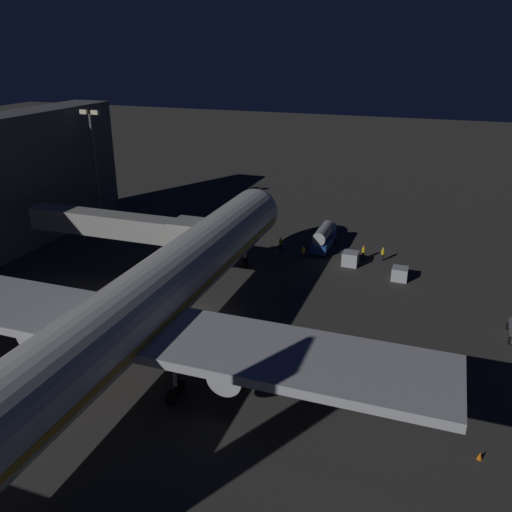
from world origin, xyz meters
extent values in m
plane|color=#383533|center=(0.00, 0.00, 0.00)|extent=(320.00, 320.00, 0.00)
cylinder|color=silver|center=(0.00, 10.64, 5.93)|extent=(5.71, 55.24, 5.71)
sphere|color=silver|center=(0.00, -16.98, 5.93)|extent=(5.60, 5.60, 5.60)
cube|color=gold|center=(0.00, 10.64, 5.50)|extent=(5.77, 53.04, 0.50)
cube|color=black|center=(0.00, -15.27, 6.93)|extent=(3.14, 1.40, 0.90)
cube|color=#B7BABF|center=(0.00, 11.46, 4.93)|extent=(48.58, 7.65, 0.70)
cylinder|color=#B7BABF|center=(-8.46, 10.46, 3.09)|extent=(2.69, 5.38, 2.69)
cylinder|color=black|center=(-8.46, 7.77, 3.09)|extent=(2.29, 0.15, 2.29)
cylinder|color=#B7BABF|center=(8.46, 10.46, 3.09)|extent=(2.69, 5.38, 2.69)
cylinder|color=black|center=(8.46, 7.77, 3.09)|extent=(2.29, 0.15, 2.29)
cylinder|color=#B7BABF|center=(0.00, -13.48, 2.44)|extent=(0.28, 0.28, 2.47)
cylinder|color=black|center=(0.00, -13.48, 0.60)|extent=(0.45, 1.20, 1.20)
cylinder|color=#B7BABF|center=(-4.20, 12.46, 2.44)|extent=(0.28, 0.28, 2.47)
cylinder|color=black|center=(-4.20, 11.81, 0.60)|extent=(0.45, 1.20, 1.20)
cylinder|color=black|center=(-4.20, 13.11, 0.60)|extent=(0.45, 1.20, 1.20)
cylinder|color=#B7BABF|center=(4.20, 12.46, 2.44)|extent=(0.28, 0.28, 2.47)
cylinder|color=black|center=(4.20, 11.81, 0.60)|extent=(0.45, 1.20, 1.20)
cylinder|color=black|center=(4.20, 13.11, 0.60)|extent=(0.45, 1.20, 1.20)
cube|color=#9E9E99|center=(14.13, -6.85, 5.93)|extent=(20.05, 2.60, 2.50)
cube|color=#9E9E99|center=(4.10, -6.85, 5.93)|extent=(3.20, 3.40, 3.00)
cube|color=black|center=(2.70, -6.85, 5.93)|extent=(0.70, 3.20, 2.70)
cylinder|color=#B7BABF|center=(5.10, -6.85, 2.34)|extent=(0.56, 0.56, 4.68)
cylinder|color=black|center=(4.50, -6.85, 0.30)|extent=(0.25, 0.60, 0.60)
cylinder|color=black|center=(5.70, -6.85, 0.30)|extent=(0.25, 0.60, 0.60)
cylinder|color=#59595E|center=(25.50, -20.98, 8.06)|extent=(0.40, 0.40, 16.11)
cube|color=#F9EFC6|center=(24.60, -20.98, 16.36)|extent=(1.10, 0.50, 0.60)
cube|color=#F9EFC6|center=(26.40, -20.98, 16.36)|extent=(1.10, 0.50, 0.60)
cube|color=#234C9E|center=(-7.51, -22.61, 0.90)|extent=(2.10, 6.62, 1.10)
cylinder|color=#B7BABF|center=(-7.51, -22.41, 2.30)|extent=(1.70, 5.63, 1.70)
cube|color=#234C9E|center=(-7.51, -25.02, 2.00)|extent=(1.89, 1.80, 1.10)
cylinder|color=black|center=(-8.62, -24.92, 0.35)|extent=(0.24, 0.70, 0.70)
cylinder|color=black|center=(-6.40, -24.92, 0.35)|extent=(0.24, 0.70, 0.70)
cylinder|color=black|center=(-8.62, -20.29, 0.35)|extent=(0.24, 0.70, 0.70)
cylinder|color=black|center=(-6.40, -20.29, 0.35)|extent=(0.24, 0.70, 0.70)
cylinder|color=black|center=(-28.76, -7.61, 0.35)|extent=(0.24, 0.70, 0.70)
cylinder|color=black|center=(-28.76, -4.80, 0.35)|extent=(0.24, 0.70, 0.70)
cube|color=#B7BABF|center=(-17.95, -15.82, 0.75)|extent=(1.76, 1.73, 1.50)
cube|color=#B7BABF|center=(-11.86, -18.29, 0.84)|extent=(1.86, 1.88, 1.67)
cylinder|color=black|center=(-6.03, -17.89, 0.47)|extent=(0.28, 0.28, 0.94)
cylinder|color=yellow|center=(-6.03, -17.89, 1.25)|extent=(0.40, 0.40, 0.64)
sphere|color=tan|center=(-6.03, -17.89, 1.69)|extent=(0.24, 0.24, 0.24)
sphere|color=orange|center=(-6.03, -17.89, 1.74)|extent=(0.23, 0.23, 0.23)
cylinder|color=black|center=(-15.37, -21.03, 0.42)|extent=(0.28, 0.28, 0.84)
cylinder|color=yellow|center=(-15.37, -21.03, 1.16)|extent=(0.40, 0.40, 0.63)
sphere|color=tan|center=(-15.37, -21.03, 1.59)|extent=(0.24, 0.24, 0.24)
sphere|color=yellow|center=(-15.37, -21.03, 1.64)|extent=(0.23, 0.23, 0.23)
cylinder|color=black|center=(-13.04, -20.62, 0.45)|extent=(0.28, 0.28, 0.90)
cylinder|color=yellow|center=(-13.04, -20.62, 1.24)|extent=(0.40, 0.40, 0.68)
sphere|color=tan|center=(-13.04, -20.62, 1.70)|extent=(0.24, 0.24, 0.24)
sphere|color=orange|center=(-13.04, -20.62, 1.75)|extent=(0.23, 0.23, 0.23)
cylinder|color=black|center=(-2.40, -20.13, 0.41)|extent=(0.28, 0.28, 0.81)
cylinder|color=yellow|center=(-2.40, -20.13, 1.14)|extent=(0.40, 0.40, 0.66)
sphere|color=tan|center=(-2.40, -20.13, 1.59)|extent=(0.24, 0.24, 0.24)
sphere|color=orange|center=(-2.40, -20.13, 1.64)|extent=(0.23, 0.23, 0.23)
cone|color=orange|center=(-2.20, -18.98, 0.28)|extent=(0.36, 0.36, 0.55)
cone|color=orange|center=(2.20, -18.98, 0.28)|extent=(0.36, 0.36, 0.55)
cone|color=orange|center=(-25.79, 11.46, 0.28)|extent=(0.36, 0.36, 0.55)
camera|label=1|loc=(-21.31, 42.29, 25.32)|focal=37.63mm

